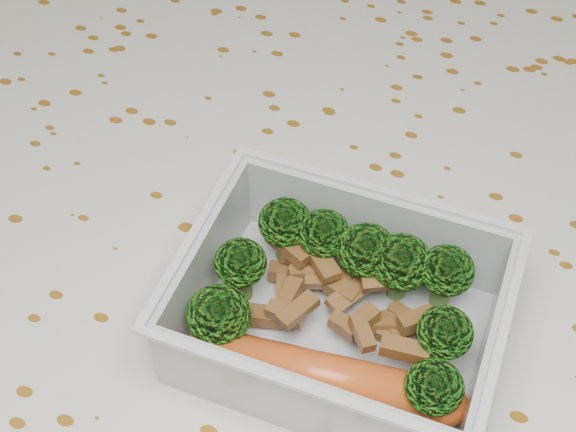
% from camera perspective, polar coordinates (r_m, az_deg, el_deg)
% --- Properties ---
extents(dining_table, '(1.40, 0.90, 0.75)m').
position_cam_1_polar(dining_table, '(0.57, -1.10, -7.73)').
color(dining_table, brown).
rests_on(dining_table, ground).
extents(tablecloth, '(1.46, 0.96, 0.19)m').
position_cam_1_polar(tablecloth, '(0.53, -1.18, -4.86)').
color(tablecloth, silver).
rests_on(tablecloth, dining_table).
extents(lunch_container, '(0.17, 0.14, 0.06)m').
position_cam_1_polar(lunch_container, '(0.44, 3.60, -7.26)').
color(lunch_container, silver).
rests_on(lunch_container, tablecloth).
extents(broccoli_florets, '(0.15, 0.10, 0.05)m').
position_cam_1_polar(broccoli_florets, '(0.44, 4.16, -4.58)').
color(broccoli_florets, '#608C3F').
rests_on(broccoli_florets, lunch_container).
extents(meat_pile, '(0.11, 0.06, 0.03)m').
position_cam_1_polar(meat_pile, '(0.45, 3.16, -5.76)').
color(meat_pile, brown).
rests_on(meat_pile, lunch_container).
extents(sausage, '(0.15, 0.04, 0.02)m').
position_cam_1_polar(sausage, '(0.43, 2.50, -11.30)').
color(sausage, '#D0511B').
rests_on(sausage, lunch_container).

